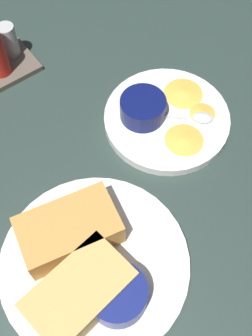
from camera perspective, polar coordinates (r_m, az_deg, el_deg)
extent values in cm
cube|color=#283833|center=(64.39, -5.57, -5.06)|extent=(110.00, 110.00, 3.00)
cylinder|color=white|center=(58.68, -4.25, -12.74)|extent=(25.60, 25.60, 1.60)
cube|color=#C68C42|center=(57.16, -7.65, -8.30)|extent=(14.31, 10.16, 4.80)
cube|color=#DB938E|center=(57.16, -7.65, -8.30)|extent=(14.43, 9.62, 0.80)
cube|color=tan|center=(54.53, -6.25, -16.41)|extent=(13.92, 9.32, 4.80)
cube|color=#DB938E|center=(54.53, -6.25, -16.41)|extent=(14.10, 8.75, 0.80)
cylinder|color=navy|center=(54.45, -1.15, -16.71)|extent=(7.46, 7.46, 4.31)
cylinder|color=black|center=(52.74, -1.19, -16.29)|extent=(6.12, 6.12, 0.60)
cube|color=silver|center=(59.23, -3.63, -7.99)|extent=(2.74, 5.42, 0.40)
ellipsoid|color=silver|center=(57.28, -2.30, -12.88)|extent=(3.21, 3.78, 0.80)
cylinder|color=white|center=(69.71, 5.49, 6.58)|extent=(20.38, 20.38, 1.60)
cylinder|color=#0C144C|center=(67.51, 2.28, 8.04)|extent=(7.30, 7.30, 3.57)
cylinder|color=olive|center=(66.41, 2.32, 8.77)|extent=(5.99, 5.99, 0.60)
cube|color=silver|center=(68.88, 5.82, 7.06)|extent=(4.51, 4.40, 0.40)
ellipsoid|color=silver|center=(69.11, 10.40, 6.59)|extent=(3.83, 3.81, 0.80)
cone|color=gold|center=(66.49, 7.85, 3.91)|extent=(7.84, 7.84, 0.60)
cone|color=gold|center=(69.96, 10.28, 7.42)|extent=(4.75, 4.75, 0.60)
cone|color=gold|center=(72.03, 7.74, 10.06)|extent=(9.20, 9.20, 0.60)
cube|color=brown|center=(80.26, -15.54, 13.33)|extent=(9.00, 9.00, 1.00)
cylinder|color=#B2B2B2|center=(79.21, -15.50, 16.23)|extent=(3.00, 3.00, 6.00)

